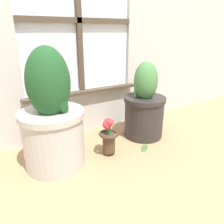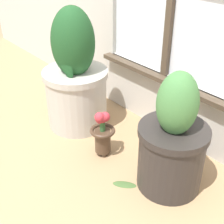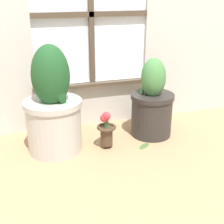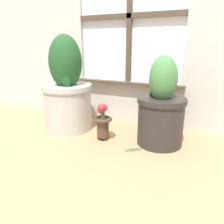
% 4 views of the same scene
% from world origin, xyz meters
% --- Properties ---
extents(ground_plane, '(10.00, 10.00, 0.00)m').
position_xyz_m(ground_plane, '(0.00, 0.00, 0.00)').
color(ground_plane, tan).
extents(potted_plant_left, '(0.36, 0.36, 0.69)m').
position_xyz_m(potted_plant_left, '(-0.34, 0.16, 0.28)').
color(potted_plant_left, '#B7B2A8').
rests_on(potted_plant_left, ground_plane).
extents(potted_plant_right, '(0.30, 0.30, 0.56)m').
position_xyz_m(potted_plant_right, '(0.34, 0.19, 0.22)').
color(potted_plant_right, '#2D2826').
rests_on(potted_plant_right, ground_plane).
extents(flower_vase, '(0.13, 0.13, 0.25)m').
position_xyz_m(flower_vase, '(-0.02, 0.09, 0.14)').
color(flower_vase, '#473323').
rests_on(flower_vase, ground_plane).
extents(fallen_leaf, '(0.11, 0.10, 0.01)m').
position_xyz_m(fallen_leaf, '(0.22, 0.03, 0.00)').
color(fallen_leaf, '#476633').
rests_on(fallen_leaf, ground_plane).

